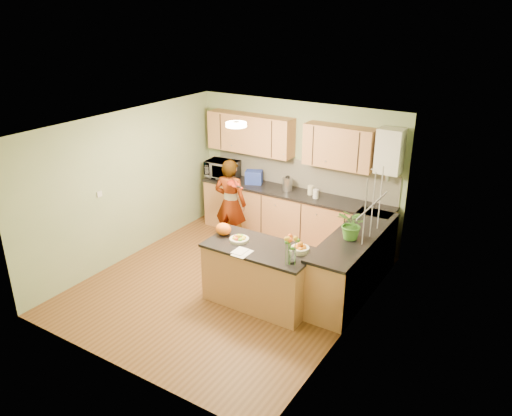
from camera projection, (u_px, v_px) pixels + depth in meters
The scene contains 28 objects.
floor at pixel (228, 285), 7.75m from camera, with size 4.50×4.50×0.00m, color #563418.
ceiling at pixel (224, 126), 6.81m from camera, with size 4.00×4.50×0.02m, color white.
wall_back at pixel (297, 170), 9.05m from camera, with size 4.00×0.02×2.50m, color gray.
wall_front at pixel (109, 276), 5.51m from camera, with size 4.00×0.02×2.50m, color gray.
wall_left at pixel (127, 186), 8.26m from camera, with size 0.02×4.50×2.50m, color gray.
wall_right at pixel (355, 242), 6.30m from camera, with size 0.02×4.50×2.50m, color gray.
back_counter at pixel (293, 216), 9.05m from camera, with size 3.64×0.62×0.94m.
right_counter at pixel (354, 263), 7.41m from camera, with size 0.62×2.24×0.94m.
splashback at pixel (302, 174), 9.00m from camera, with size 3.60×0.02×0.52m, color beige.
upper_cabinets at pixel (285, 139), 8.77m from camera, with size 3.20×0.34×0.70m.
boiler at pixel (390, 151), 7.84m from camera, with size 0.40×0.30×0.86m.
window_right at pixel (373, 205), 6.66m from camera, with size 0.01×1.30×1.05m.
light_switch at pixel (99, 194), 7.76m from camera, with size 0.02×0.09×0.09m, color silver.
ceiling_lamp at pixel (236, 124), 7.06m from camera, with size 0.30×0.30×0.07m.
peninsula_island at pixel (260, 274), 7.14m from camera, with size 1.56×0.80×0.89m.
fruit_dish at pixel (239, 238), 7.13m from camera, with size 0.28×0.28×0.10m.
orange_bowl at pixel (300, 248), 6.80m from camera, with size 0.25×0.25×0.15m.
flower_vase at pixel (292, 242), 6.43m from camera, with size 0.24×0.24×0.45m.
orange_bag at pixel (223, 229), 7.30m from camera, with size 0.24×0.20×0.18m, color orange.
papers at pixel (242, 253), 6.79m from camera, with size 0.21×0.28×0.01m, color white.
violinist at pixel (230, 203), 8.74m from camera, with size 0.59×0.39×1.61m, color tan.
violin at pixel (232, 183), 8.28m from camera, with size 0.59×0.24×0.12m, color #4C0E04, non-canonical shape.
microwave at pixel (222, 169), 9.56m from camera, with size 0.61×0.41×0.34m, color silver.
blue_box at pixel (254, 177), 9.27m from camera, with size 0.30×0.22×0.24m, color navy.
kettle at pixel (288, 183), 8.91m from camera, with size 0.17×0.17×0.32m.
jar_cream at pixel (311, 190), 8.74m from camera, with size 0.11×0.11×0.16m, color beige.
jar_white at pixel (316, 194), 8.58m from camera, with size 0.10×0.10×0.16m, color silver.
potted_plant at pixel (353, 224), 7.01m from camera, with size 0.41×0.36×0.46m, color #407D29.
Camera 1 is at (3.94, -5.48, 4.02)m, focal length 35.00 mm.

